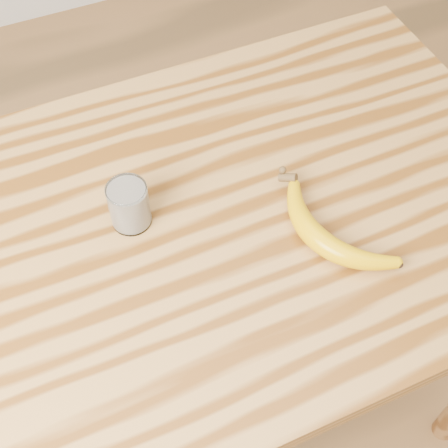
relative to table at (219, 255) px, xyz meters
name	(u,v)px	position (x,y,z in m)	size (l,w,h in m)	color
table	(219,255)	(0.00, 0.00, 0.00)	(1.20, 0.80, 0.90)	olive
smoothie_glass	(129,205)	(-0.14, 0.05, 0.17)	(0.07, 0.07, 0.09)	white
banana	(320,242)	(0.13, -0.13, 0.15)	(0.12, 0.34, 0.04)	#CB9600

